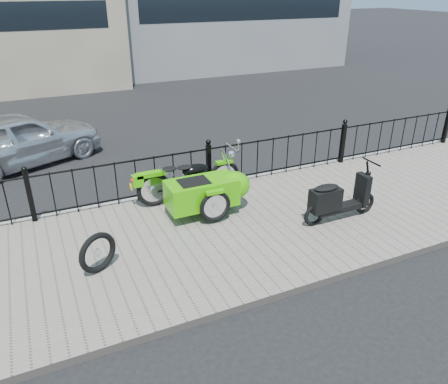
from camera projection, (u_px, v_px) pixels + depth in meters
name	position (u px, v px, depth m)	size (l,w,h in m)	color
ground	(235.00, 219.00, 8.38)	(120.00, 120.00, 0.00)	black
sidewalk	(248.00, 228.00, 7.95)	(30.00, 3.80, 0.12)	slate
curb	(207.00, 187.00, 9.54)	(30.00, 0.10, 0.12)	gray
iron_fence	(209.00, 167.00, 9.19)	(14.11, 0.11, 1.08)	black
motorcycle_sidecar	(208.00, 188.00, 8.24)	(2.28, 1.48, 0.98)	black
scooter	(337.00, 200.00, 7.92)	(1.58, 0.46, 1.07)	black
spare_tire	(98.00, 253.00, 6.53)	(0.65, 0.65, 0.09)	black
sedan_car	(18.00, 139.00, 10.58)	(1.58, 3.92, 1.33)	silver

